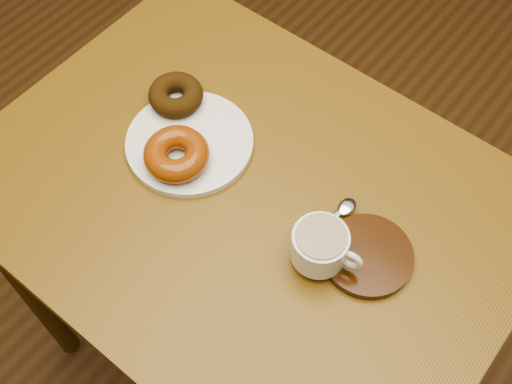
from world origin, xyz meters
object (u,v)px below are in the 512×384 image
Objects in this scene: cafe_table at (247,231)px; saucer at (367,256)px; donut_plate at (190,142)px; coffee_cup at (321,246)px.

saucer is (0.21, 0.02, 0.13)m from cafe_table.
donut_plate is 1.94× the size of coffee_cup.
cafe_table is 0.23m from coffee_cup.
donut_plate is at bearing 163.21° from coffee_cup.
coffee_cup reaches higher than donut_plate.
cafe_table is 8.01× the size of coffee_cup.
cafe_table is at bearing -173.61° from saucer.
cafe_table is at bearing -5.49° from donut_plate.
saucer is (0.34, 0.01, 0.00)m from donut_plate.
cafe_table is 0.19m from donut_plate.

